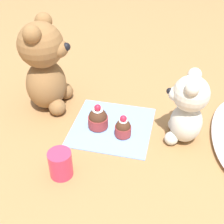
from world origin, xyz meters
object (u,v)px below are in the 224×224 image
teddy_bear_cream (187,109)px  cupcake_near_cream_bear (123,128)px  juice_glass (60,164)px  teddy_bear_tan (45,66)px  cupcake_near_tan_bear (98,119)px

teddy_bear_cream → cupcake_near_cream_bear: bearing=-76.1°
teddy_bear_cream → juice_glass: size_ratio=2.89×
teddy_bear_tan → cupcake_near_cream_bear: teddy_bear_tan is taller
teddy_bear_tan → juice_glass: (0.27, 0.14, -0.11)m
juice_glass → cupcake_near_cream_bear: bearing=145.4°
teddy_bear_tan → cupcake_near_cream_bear: bearing=-114.7°
teddy_bear_tan → cupcake_near_cream_bear: size_ratio=4.28×
teddy_bear_cream → cupcake_near_tan_bear: bearing=-84.2°
cupcake_near_cream_bear → teddy_bear_tan: bearing=-110.4°
teddy_bear_tan → cupcake_near_tan_bear: 0.22m
teddy_bear_cream → teddy_bear_tan: 0.43m
teddy_bear_tan → juice_glass: teddy_bear_tan is taller
teddy_bear_tan → cupcake_near_cream_bear: (0.10, 0.26, -0.11)m
teddy_bear_cream → cupcake_near_cream_bear: teddy_bear_cream is taller
cupcake_near_cream_bear → juice_glass: bearing=-34.6°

